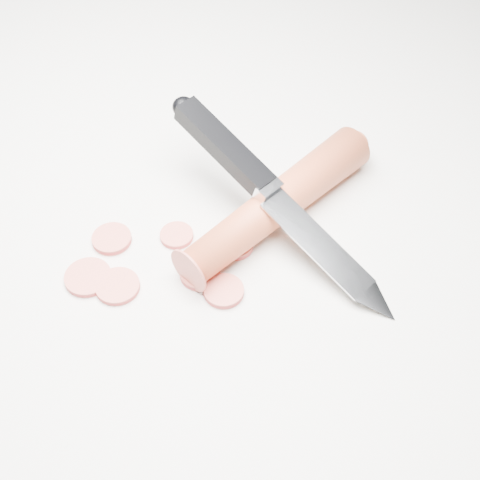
% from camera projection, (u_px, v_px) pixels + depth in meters
% --- Properties ---
extents(ground, '(2.40, 2.40, 0.00)m').
position_uv_depth(ground, '(188.00, 219.00, 0.64)').
color(ground, silver).
rests_on(ground, ground).
extents(carrot, '(0.13, 0.22, 0.04)m').
position_uv_depth(carrot, '(277.00, 203.00, 0.62)').
color(carrot, '#BE4522').
rests_on(carrot, ground).
extents(carrot_slice_0, '(0.04, 0.04, 0.01)m').
position_uv_depth(carrot_slice_0, '(88.00, 277.00, 0.59)').
color(carrot_slice_0, '#C14F40').
rests_on(carrot_slice_0, ground).
extents(carrot_slice_1, '(0.04, 0.04, 0.01)m').
position_uv_depth(carrot_slice_1, '(118.00, 286.00, 0.58)').
color(carrot_slice_1, '#C14F40').
rests_on(carrot_slice_1, ground).
extents(carrot_slice_2, '(0.03, 0.03, 0.01)m').
position_uv_depth(carrot_slice_2, '(177.00, 235.00, 0.62)').
color(carrot_slice_2, '#C14F40').
rests_on(carrot_slice_2, ground).
extents(carrot_slice_3, '(0.03, 0.03, 0.01)m').
position_uv_depth(carrot_slice_3, '(224.00, 291.00, 0.58)').
color(carrot_slice_3, '#C14F40').
rests_on(carrot_slice_3, ground).
extents(carrot_slice_4, '(0.03, 0.03, 0.01)m').
position_uv_depth(carrot_slice_4, '(236.00, 246.00, 0.61)').
color(carrot_slice_4, '#C14F40').
rests_on(carrot_slice_4, ground).
extents(carrot_slice_5, '(0.04, 0.04, 0.01)m').
position_uv_depth(carrot_slice_5, '(112.00, 239.00, 0.62)').
color(carrot_slice_5, '#C14F40').
rests_on(carrot_slice_5, ground).
extents(carrot_slice_6, '(0.04, 0.04, 0.01)m').
position_uv_depth(carrot_slice_6, '(200.00, 274.00, 0.59)').
color(carrot_slice_6, '#C14F40').
rests_on(carrot_slice_6, ground).
extents(kitchen_knife, '(0.26, 0.15, 0.09)m').
position_uv_depth(kitchen_knife, '(281.00, 200.00, 0.59)').
color(kitchen_knife, silver).
rests_on(kitchen_knife, ground).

